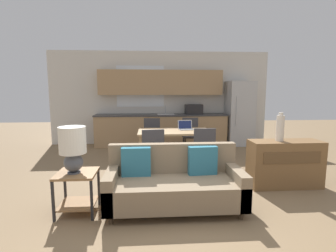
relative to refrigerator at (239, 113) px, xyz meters
The scene contains 15 objects.
ground_plane 4.89m from the refrigerator, 118.24° to the right, with size 20.00×20.00×0.00m, color #7F6647.
wall_back 2.36m from the refrigerator, behind, with size 6.40×0.07×2.70m.
kitchen_counter 2.26m from the refrigerator, behind, with size 3.74×0.65×2.15m.
refrigerator is the anchor object (origin of this frame).
dining_table 2.79m from the refrigerator, 138.42° to the right, with size 1.54×0.91×0.72m.
couch 4.63m from the refrigerator, 119.86° to the right, with size 1.80×0.80×0.84m.
side_table 5.42m from the refrigerator, 131.23° to the right, with size 0.50×0.50×0.54m.
table_lamp 5.43m from the refrigerator, 131.28° to the right, with size 0.34×0.34×0.60m.
credenza 3.40m from the refrigerator, 96.51° to the right, with size 1.17×0.43×0.77m.
vase 3.37m from the refrigerator, 98.42° to the right, with size 0.12×0.12×0.46m.
dining_chair_near_left 3.73m from the refrigerator, 133.68° to the right, with size 0.47×0.47×0.90m.
dining_chair_far_left 2.81m from the refrigerator, 157.20° to the right, with size 0.47×0.47×0.90m.
dining_chair_far_right 1.93m from the refrigerator, 147.02° to the right, with size 0.42×0.42×0.90m.
dining_chair_near_right 3.09m from the refrigerator, 121.32° to the right, with size 0.45×0.45×0.90m.
laptop 2.47m from the refrigerator, 137.07° to the right, with size 0.35×0.29×0.20m.
Camera 1 is at (-0.34, -3.16, 1.61)m, focal length 28.00 mm.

